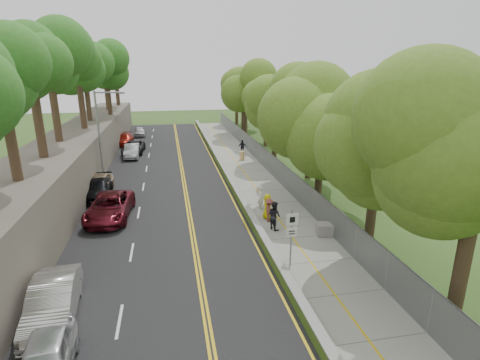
% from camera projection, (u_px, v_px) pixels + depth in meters
% --- Properties ---
extents(ground, '(140.00, 140.00, 0.00)m').
position_uv_depth(ground, '(257.00, 242.00, 22.17)').
color(ground, '#33511E').
rests_on(ground, ground).
extents(road, '(11.20, 66.00, 0.04)m').
position_uv_depth(road, '(165.00, 176.00, 35.27)').
color(road, black).
rests_on(road, ground).
extents(sidewalk, '(4.20, 66.00, 0.05)m').
position_uv_depth(sidewalk, '(247.00, 172.00, 36.71)').
color(sidewalk, gray).
rests_on(sidewalk, ground).
extents(jersey_barrier, '(0.42, 66.00, 0.60)m').
position_uv_depth(jersey_barrier, '(224.00, 170.00, 36.21)').
color(jersey_barrier, '#91EA3C').
rests_on(jersey_barrier, ground).
extents(rock_embankment, '(5.00, 66.00, 4.00)m').
position_uv_depth(rock_embankment, '(71.00, 160.00, 33.23)').
color(rock_embankment, '#595147').
rests_on(rock_embankment, ground).
extents(chainlink_fence, '(0.04, 66.00, 2.00)m').
position_uv_depth(chainlink_fence, '(268.00, 161.00, 36.80)').
color(chainlink_fence, slate).
rests_on(chainlink_fence, ground).
extents(trees_embankment, '(6.40, 66.00, 13.00)m').
position_uv_depth(trees_embankment, '(63.00, 59.00, 30.83)').
color(trees_embankment, '#387F26').
rests_on(trees_embankment, rock_embankment).
extents(trees_fenceside, '(7.00, 66.00, 14.00)m').
position_uv_depth(trees_fenceside, '(293.00, 99.00, 35.47)').
color(trees_fenceside, olive).
rests_on(trees_fenceside, ground).
extents(streetlight, '(2.52, 0.22, 8.00)m').
position_uv_depth(streetlight, '(101.00, 131.00, 32.07)').
color(streetlight, gray).
rests_on(streetlight, ground).
extents(signpost, '(0.62, 0.09, 3.10)m').
position_uv_depth(signpost, '(292.00, 231.00, 18.95)').
color(signpost, gray).
rests_on(signpost, sidewalk).
extents(construction_barrel, '(0.57, 0.57, 0.94)m').
position_uv_depth(construction_barrel, '(242.00, 155.00, 41.23)').
color(construction_barrel, '#CD7700').
rests_on(construction_barrel, sidewalk).
extents(concrete_block, '(1.24, 1.02, 0.73)m').
position_uv_depth(concrete_block, '(326.00, 229.00, 22.86)').
color(concrete_block, gray).
rests_on(concrete_block, sidewalk).
extents(car_1, '(2.08, 4.97, 1.60)m').
position_uv_depth(car_1, '(53.00, 301.00, 15.16)').
color(car_1, silver).
rests_on(car_1, road).
extents(car_2, '(3.06, 5.92, 1.60)m').
position_uv_depth(car_2, '(110.00, 207.00, 25.33)').
color(car_2, maroon).
rests_on(car_2, road).
extents(car_3, '(2.02, 4.95, 1.44)m').
position_uv_depth(car_3, '(97.00, 188.00, 29.43)').
color(car_3, black).
rests_on(car_3, road).
extents(car_4, '(2.08, 4.75, 1.59)m').
position_uv_depth(car_4, '(98.00, 184.00, 30.15)').
color(car_4, tan).
rests_on(car_4, road).
extents(car_5, '(1.60, 4.49, 1.48)m').
position_uv_depth(car_5, '(132.00, 151.00, 42.30)').
color(car_5, '#B0B2B8').
rests_on(car_5, road).
extents(car_6, '(2.62, 5.14, 1.39)m').
position_uv_depth(car_6, '(134.00, 147.00, 44.38)').
color(car_6, black).
rests_on(car_6, road).
extents(car_7, '(2.26, 4.86, 1.37)m').
position_uv_depth(car_7, '(124.00, 139.00, 49.11)').
color(car_7, maroon).
rests_on(car_7, road).
extents(car_8, '(1.74, 3.94, 1.32)m').
position_uv_depth(car_8, '(140.00, 132.00, 55.10)').
color(car_8, silver).
rests_on(car_8, road).
extents(painter_0, '(0.76, 0.97, 1.75)m').
position_uv_depth(painter_0, '(267.00, 206.00, 25.17)').
color(painter_0, '#D6CE0B').
rests_on(painter_0, sidewalk).
extents(painter_1, '(0.50, 0.69, 1.74)m').
position_uv_depth(painter_1, '(261.00, 198.00, 26.87)').
color(painter_1, white).
rests_on(painter_1, sidewalk).
extents(painter_2, '(0.98, 1.09, 1.84)m').
position_uv_depth(painter_2, '(274.00, 215.00, 23.53)').
color(painter_2, black).
rests_on(painter_2, sidewalk).
extents(painter_3, '(0.68, 1.08, 1.59)m').
position_uv_depth(painter_3, '(269.00, 210.00, 24.72)').
color(painter_3, brown).
rests_on(painter_3, sidewalk).
extents(person_far, '(1.06, 0.62, 1.70)m').
position_uv_depth(person_far, '(242.00, 147.00, 43.65)').
color(person_far, black).
rests_on(person_far, sidewalk).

